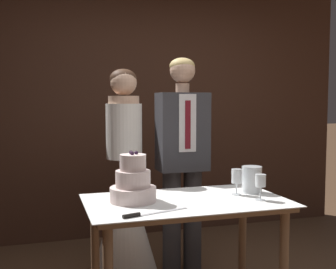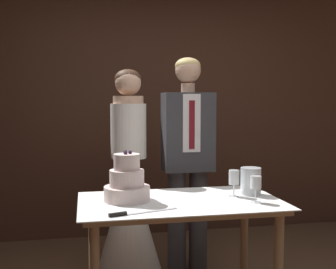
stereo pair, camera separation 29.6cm
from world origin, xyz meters
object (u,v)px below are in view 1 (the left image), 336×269
object	(u,v)px
cake_table	(186,217)
wine_glass_middle	(237,178)
cake_knife	(143,214)
hurricane_candle	(252,180)
groom	(182,153)
wine_glass_near	(260,182)
tiered_cake	(133,184)
bride	(125,202)

from	to	relation	value
cake_table	wine_glass_middle	xyz separation A→B (m)	(0.37, 0.04, 0.22)
cake_knife	hurricane_candle	world-z (taller)	hurricane_candle
cake_knife	groom	bearing A→B (deg)	44.89
cake_knife	wine_glass_middle	size ratio (longest dim) A/B	2.33
wine_glass_near	hurricane_candle	world-z (taller)	hurricane_candle
tiered_cake	cake_knife	distance (m)	0.34
wine_glass_near	groom	distance (m)	0.93
hurricane_candle	bride	bearing A→B (deg)	136.51
cake_table	wine_glass_middle	bearing A→B (deg)	6.70
tiered_cake	cake_knife	xyz separation A→B (m)	(-0.01, -0.33, -0.10)
groom	bride	bearing A→B (deg)	179.94
tiered_cake	wine_glass_middle	size ratio (longest dim) A/B	1.83
bride	groom	bearing A→B (deg)	-0.06
tiered_cake	bride	size ratio (longest dim) A/B	0.19
bride	groom	xyz separation A→B (m)	(0.48, -0.00, 0.37)
wine_glass_near	bride	world-z (taller)	bride
bride	groom	world-z (taller)	groom
tiered_cake	wine_glass_near	bearing A→B (deg)	-14.38
groom	hurricane_candle	bearing A→B (deg)	-69.83
wine_glass_near	wine_glass_middle	xyz separation A→B (m)	(-0.07, 0.18, -0.00)
tiered_cake	groom	xyz separation A→B (m)	(0.56, 0.71, 0.08)
cake_table	bride	distance (m)	0.81
cake_table	wine_glass_near	xyz separation A→B (m)	(0.44, -0.14, 0.22)
tiered_cake	wine_glass_middle	distance (m)	0.69
cake_knife	wine_glass_middle	xyz separation A→B (m)	(0.71, 0.31, 0.11)
wine_glass_near	hurricane_candle	bearing A→B (deg)	75.73
cake_knife	wine_glass_near	xyz separation A→B (m)	(0.78, 0.13, 0.11)
cake_table	tiered_cake	bearing A→B (deg)	170.02
tiered_cake	groom	distance (m)	0.91
tiered_cake	wine_glass_near	xyz separation A→B (m)	(0.77, -0.20, 0.00)
wine_glass_middle	tiered_cake	bearing A→B (deg)	178.85
cake_table	wine_glass_near	bearing A→B (deg)	-17.52
hurricane_candle	bride	size ratio (longest dim) A/B	0.11
bride	groom	size ratio (longest dim) A/B	0.94
hurricane_candle	wine_glass_near	bearing A→B (deg)	-104.27
wine_glass_middle	groom	size ratio (longest dim) A/B	0.10
groom	cake_knife	bearing A→B (deg)	-119.14
wine_glass_middle	hurricane_candle	world-z (taller)	hurricane_candle
bride	groom	distance (m)	0.61
cake_table	cake_knife	bearing A→B (deg)	-141.58
cake_knife	hurricane_candle	xyz separation A→B (m)	(0.84, 0.34, 0.08)
bride	tiered_cake	bearing A→B (deg)	-96.84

